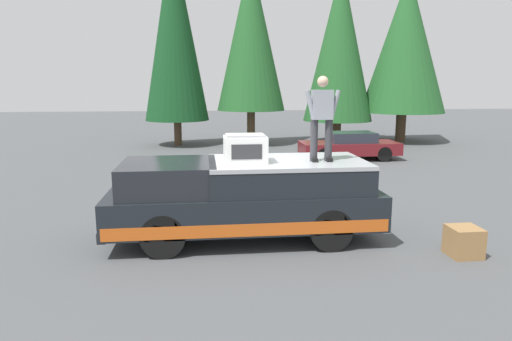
% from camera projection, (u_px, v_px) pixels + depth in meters
% --- Properties ---
extents(ground_plane, '(90.00, 90.00, 0.00)m').
position_uv_depth(ground_plane, '(240.00, 237.00, 9.75)').
color(ground_plane, '#4C4F51').
extents(pickup_truck, '(2.01, 5.54, 1.65)m').
position_uv_depth(pickup_truck, '(245.00, 198.00, 9.47)').
color(pickup_truck, black).
rests_on(pickup_truck, ground).
extents(compressor_unit, '(0.65, 0.84, 0.56)m').
position_uv_depth(compressor_unit, '(245.00, 149.00, 9.10)').
color(compressor_unit, silver).
rests_on(compressor_unit, pickup_truck).
extents(person_on_truck_bed, '(0.29, 0.72, 1.69)m').
position_uv_depth(person_on_truck_bed, '(322.00, 116.00, 9.14)').
color(person_on_truck_bed, '#333338').
rests_on(person_on_truck_bed, pickup_truck).
extents(parked_car_maroon, '(1.64, 4.10, 1.16)m').
position_uv_depth(parked_car_maroon, '(350.00, 146.00, 19.49)').
color(parked_car_maroon, maroon).
rests_on(parked_car_maroon, ground).
extents(wooden_crate, '(0.56, 0.56, 0.56)m').
position_uv_depth(wooden_crate, '(464.00, 242.00, 8.62)').
color(wooden_crate, olive).
rests_on(wooden_crate, ground).
extents(conifer_far_left, '(4.49, 4.49, 8.95)m').
position_uv_depth(conifer_far_left, '(406.00, 44.00, 24.60)').
color(conifer_far_left, '#4C3826').
rests_on(conifer_far_left, ground).
extents(conifer_left, '(3.67, 3.67, 9.23)m').
position_uv_depth(conifer_left, '(340.00, 44.00, 24.22)').
color(conifer_left, '#4C3826').
rests_on(conifer_left, ground).
extents(conifer_center_left, '(3.51, 3.51, 9.49)m').
position_uv_depth(conifer_center_left, '(251.00, 34.00, 23.42)').
color(conifer_center_left, '#4C3826').
rests_on(conifer_center_left, ground).
extents(conifer_center_right, '(3.24, 3.24, 10.43)m').
position_uv_depth(conifer_center_right, '(175.00, 29.00, 22.93)').
color(conifer_center_right, '#4C3826').
rests_on(conifer_center_right, ground).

